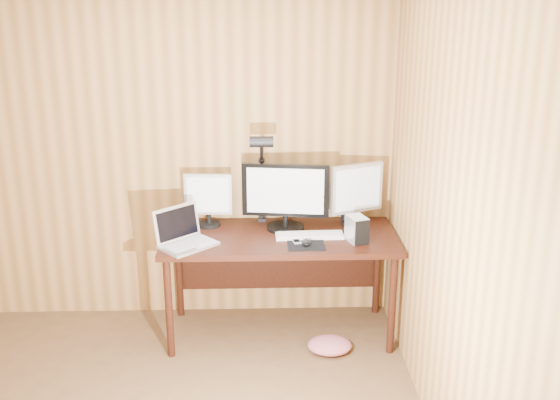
{
  "coord_description": "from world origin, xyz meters",
  "views": [
    {
      "loc": [
        0.8,
        -2.55,
        2.38
      ],
      "look_at": [
        0.93,
        1.58,
        1.02
      ],
      "focal_mm": 42.0,
      "sensor_mm": 36.0,
      "label": 1
    }
  ],
  "objects_px": {
    "laptop": "(183,236)",
    "phone": "(296,241)",
    "speaker": "(345,214)",
    "monitor_left": "(208,199)",
    "hard_drive": "(357,229)",
    "monitor_right": "(357,193)",
    "keyboard": "(309,235)",
    "mouse": "(306,242)",
    "desk": "(279,248)",
    "monitor_center": "(285,195)",
    "desk_lamp": "(262,166)"
  },
  "relations": [
    {
      "from": "phone",
      "to": "desk_lamp",
      "type": "bearing_deg",
      "value": 113.04
    },
    {
      "from": "keyboard",
      "to": "phone",
      "type": "bearing_deg",
      "value": -136.86
    },
    {
      "from": "monitor_center",
      "to": "monitor_right",
      "type": "bearing_deg",
      "value": 13.87
    },
    {
      "from": "keyboard",
      "to": "mouse",
      "type": "bearing_deg",
      "value": -104.27
    },
    {
      "from": "keyboard",
      "to": "hard_drive",
      "type": "xyz_separation_m",
      "value": [
        0.31,
        -0.09,
        0.08
      ]
    },
    {
      "from": "monitor_left",
      "to": "phone",
      "type": "distance_m",
      "value": 0.72
    },
    {
      "from": "monitor_right",
      "to": "keyboard",
      "type": "xyz_separation_m",
      "value": [
        -0.35,
        -0.22,
        -0.23
      ]
    },
    {
      "from": "laptop",
      "to": "phone",
      "type": "height_order",
      "value": "laptop"
    },
    {
      "from": "mouse",
      "to": "phone",
      "type": "distance_m",
      "value": 0.09
    },
    {
      "from": "monitor_left",
      "to": "hard_drive",
      "type": "xyz_separation_m",
      "value": [
        1.01,
        -0.33,
        -0.12
      ]
    },
    {
      "from": "mouse",
      "to": "hard_drive",
      "type": "xyz_separation_m",
      "value": [
        0.34,
        0.06,
        0.07
      ]
    },
    {
      "from": "laptop",
      "to": "hard_drive",
      "type": "bearing_deg",
      "value": -41.25
    },
    {
      "from": "monitor_left",
      "to": "monitor_right",
      "type": "xyz_separation_m",
      "value": [
        1.04,
        -0.02,
        0.04
      ]
    },
    {
      "from": "laptop",
      "to": "phone",
      "type": "xyz_separation_m",
      "value": [
        0.75,
        0.02,
        -0.05
      ]
    },
    {
      "from": "monitor_center",
      "to": "hard_drive",
      "type": "height_order",
      "value": "monitor_center"
    },
    {
      "from": "mouse",
      "to": "phone",
      "type": "xyz_separation_m",
      "value": [
        -0.06,
        0.06,
        -0.02
      ]
    },
    {
      "from": "monitor_center",
      "to": "hard_drive",
      "type": "distance_m",
      "value": 0.55
    },
    {
      "from": "monitor_left",
      "to": "mouse",
      "type": "relative_size",
      "value": 3.71
    },
    {
      "from": "phone",
      "to": "hard_drive",
      "type": "bearing_deg",
      "value": -10.7
    },
    {
      "from": "phone",
      "to": "keyboard",
      "type": "bearing_deg",
      "value": 34.17
    },
    {
      "from": "phone",
      "to": "speaker",
      "type": "relative_size",
      "value": 0.89
    },
    {
      "from": "monitor_center",
      "to": "monitor_left",
      "type": "distance_m",
      "value": 0.55
    },
    {
      "from": "laptop",
      "to": "phone",
      "type": "distance_m",
      "value": 0.75
    },
    {
      "from": "mouse",
      "to": "monitor_left",
      "type": "bearing_deg",
      "value": 137.85
    },
    {
      "from": "phone",
      "to": "speaker",
      "type": "distance_m",
      "value": 0.53
    },
    {
      "from": "monitor_left",
      "to": "monitor_right",
      "type": "relative_size",
      "value": 0.85
    },
    {
      "from": "monitor_center",
      "to": "hard_drive",
      "type": "xyz_separation_m",
      "value": [
        0.47,
        -0.25,
        -0.16
      ]
    },
    {
      "from": "laptop",
      "to": "desk_lamp",
      "type": "xyz_separation_m",
      "value": [
        0.52,
        0.36,
        0.37
      ]
    },
    {
      "from": "monitor_left",
      "to": "mouse",
      "type": "xyz_separation_m",
      "value": [
        0.66,
        -0.39,
        -0.18
      ]
    },
    {
      "from": "hard_drive",
      "to": "phone",
      "type": "height_order",
      "value": "hard_drive"
    },
    {
      "from": "mouse",
      "to": "hard_drive",
      "type": "relative_size",
      "value": 0.56
    },
    {
      "from": "speaker",
      "to": "monitor_left",
      "type": "bearing_deg",
      "value": -177.24
    },
    {
      "from": "monitor_right",
      "to": "desk",
      "type": "bearing_deg",
      "value": 168.25
    },
    {
      "from": "monitor_right",
      "to": "monitor_center",
      "type": "bearing_deg",
      "value": 163.48
    },
    {
      "from": "laptop",
      "to": "speaker",
      "type": "distance_m",
      "value": 1.18
    },
    {
      "from": "desk_lamp",
      "to": "keyboard",
      "type": "bearing_deg",
      "value": -18.76
    },
    {
      "from": "monitor_left",
      "to": "phone",
      "type": "bearing_deg",
      "value": -25.7
    },
    {
      "from": "desk",
      "to": "monitor_right",
      "type": "distance_m",
      "value": 0.67
    },
    {
      "from": "monitor_right",
      "to": "laptop",
      "type": "distance_m",
      "value": 1.24
    },
    {
      "from": "monitor_left",
      "to": "laptop",
      "type": "height_order",
      "value": "monitor_left"
    },
    {
      "from": "keyboard",
      "to": "phone",
      "type": "xyz_separation_m",
      "value": [
        -0.09,
        -0.09,
        -0.0
      ]
    },
    {
      "from": "monitor_center",
      "to": "mouse",
      "type": "bearing_deg",
      "value": -61.04
    },
    {
      "from": "speaker",
      "to": "monitor_right",
      "type": "bearing_deg",
      "value": -44.02
    },
    {
      "from": "monitor_center",
      "to": "mouse",
      "type": "relative_size",
      "value": 5.87
    },
    {
      "from": "monitor_right",
      "to": "mouse",
      "type": "relative_size",
      "value": 4.38
    },
    {
      "from": "monitor_left",
      "to": "monitor_right",
      "type": "distance_m",
      "value": 1.04
    },
    {
      "from": "mouse",
      "to": "monitor_right",
      "type": "bearing_deg",
      "value": 32.77
    },
    {
      "from": "laptop",
      "to": "desk_lamp",
      "type": "relative_size",
      "value": 0.62
    },
    {
      "from": "monitor_left",
      "to": "speaker",
      "type": "relative_size",
      "value": 3.12
    },
    {
      "from": "desk",
      "to": "keyboard",
      "type": "relative_size",
      "value": 3.44
    }
  ]
}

